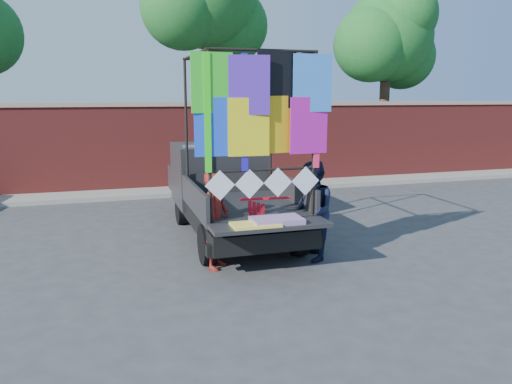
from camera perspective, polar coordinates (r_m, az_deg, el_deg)
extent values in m
plane|color=#38383A|center=(8.83, -0.86, -7.56)|extent=(90.00, 90.00, 0.00)
cube|color=maroon|center=(15.30, -8.17, 5.03)|extent=(30.00, 0.35, 2.50)
cube|color=gray|center=(15.23, -8.30, 9.90)|extent=(30.00, 0.45, 0.12)
cube|color=gray|center=(14.79, -7.63, 0.18)|extent=(30.00, 1.20, 0.12)
cylinder|color=#38281C|center=(16.58, -5.49, 10.67)|extent=(0.36, 0.36, 5.46)
sphere|color=#1B5F24|center=(17.32, -2.84, 18.48)|extent=(2.40, 2.40, 2.40)
sphere|color=#1B5F24|center=(16.36, -8.37, 20.20)|extent=(2.60, 2.60, 2.60)
cylinder|color=#38281C|center=(18.99, 14.39, 9.04)|extent=(0.36, 0.36, 4.55)
sphere|color=#1B5F24|center=(19.09, 14.78, 16.85)|extent=(3.20, 3.20, 3.20)
sphere|color=#1B5F24|center=(19.85, 16.35, 14.65)|extent=(2.40, 2.40, 2.40)
sphere|color=#1B5F24|center=(18.40, 13.02, 16.15)|extent=(2.60, 2.60, 2.60)
sphere|color=#1B5F24|center=(18.83, 16.71, 18.84)|extent=(2.20, 2.20, 2.20)
cylinder|color=black|center=(11.16, -8.44, -1.89)|extent=(0.23, 0.69, 0.69)
cylinder|color=black|center=(8.47, -5.56, -5.97)|extent=(0.23, 0.69, 0.69)
cylinder|color=black|center=(11.50, -0.38, -1.38)|extent=(0.23, 0.69, 0.69)
cylinder|color=black|center=(8.92, 4.80, -5.09)|extent=(0.23, 0.69, 0.69)
cube|color=black|center=(9.88, -2.51, -2.40)|extent=(1.78, 4.39, 0.31)
cube|color=black|center=(9.07, -1.29, -1.70)|extent=(1.88, 2.40, 0.10)
cube|color=black|center=(8.83, -7.05, -0.62)|extent=(0.06, 2.40, 0.47)
cube|color=black|center=(9.31, 4.16, 0.04)|extent=(0.06, 2.40, 0.47)
cube|color=black|center=(10.15, -3.09, 0.97)|extent=(1.88, 0.06, 0.47)
cube|color=black|center=(11.11, -4.35, 2.10)|extent=(1.88, 1.67, 1.31)
cube|color=#8C9EAD|center=(10.60, -3.82, 3.96)|extent=(1.67, 0.06, 0.57)
cube|color=#8C9EAD|center=(11.84, -5.19, 3.65)|extent=(1.67, 0.10, 0.73)
cube|color=black|center=(12.27, -5.50, 1.68)|extent=(1.83, 0.94, 0.57)
cube|color=black|center=(7.71, 1.65, -3.84)|extent=(1.88, 0.57, 0.06)
cube|color=black|center=(8.04, 1.09, -6.16)|extent=(1.93, 0.16, 0.19)
cylinder|color=black|center=(7.61, -5.34, 6.16)|extent=(0.05, 0.05, 2.61)
cylinder|color=black|center=(9.76, -7.97, 7.15)|extent=(0.05, 0.05, 2.61)
cylinder|color=black|center=(8.13, 6.65, 6.44)|extent=(0.05, 0.05, 2.61)
cylinder|color=black|center=(10.17, 1.69, 7.40)|extent=(0.05, 0.05, 2.61)
cylinder|color=black|center=(7.83, 0.88, 15.91)|extent=(1.78, 0.05, 0.05)
cylinder|color=black|center=(9.94, -3.12, 14.85)|extent=(1.78, 0.05, 0.05)
cylinder|color=black|center=(8.69, -7.02, 15.34)|extent=(0.05, 2.25, 0.05)
cylinder|color=black|center=(9.14, 4.00, 15.17)|extent=(0.05, 2.25, 0.05)
cylinder|color=black|center=(7.89, 0.84, 2.55)|extent=(1.78, 0.04, 0.04)
cube|color=#31DB26|center=(7.58, -4.87, 12.47)|extent=(0.65, 0.02, 0.89)
cube|color=#4922AE|center=(7.67, -0.89, 12.49)|extent=(0.65, 0.02, 0.89)
cube|color=black|center=(7.87, 2.77, 12.44)|extent=(0.65, 0.02, 0.89)
cube|color=#317EE9|center=(8.02, 6.47, 12.36)|extent=(0.65, 0.02, 0.89)
cube|color=blue|center=(7.59, -4.79, 7.34)|extent=(0.65, 0.02, 0.89)
cube|color=yellow|center=(7.68, -0.88, 7.42)|extent=(0.65, 0.02, 0.89)
cube|color=gold|center=(7.88, 2.72, 7.50)|extent=(0.65, 0.02, 0.89)
cube|color=#C716AA|center=(8.03, 6.37, 7.51)|extent=(0.65, 0.02, 0.89)
cube|color=#2EE81D|center=(7.54, -5.57, 8.89)|extent=(0.10, 0.01, 1.78)
cube|color=#FF2A5A|center=(8.08, 7.03, 9.00)|extent=(0.10, 0.01, 1.78)
cube|color=#2215C5|center=(7.68, -1.31, 8.98)|extent=(0.10, 0.01, 1.78)
cube|color=white|center=(7.71, -4.14, 0.75)|extent=(0.47, 0.01, 0.47)
cube|color=white|center=(7.82, -0.75, 0.93)|extent=(0.47, 0.01, 0.47)
cube|color=white|center=(7.96, 2.52, 1.10)|extent=(0.47, 0.01, 0.47)
cube|color=white|center=(8.13, 5.68, 1.26)|extent=(0.47, 0.01, 0.47)
cube|color=#FC3861|center=(7.72, 2.39, -3.25)|extent=(0.78, 0.47, 0.08)
cube|color=#FCE34F|center=(7.55, -0.06, -3.74)|extent=(0.73, 0.42, 0.04)
imported|color=maroon|center=(8.16, -4.54, -3.25)|extent=(0.64, 0.70, 1.61)
imported|color=black|center=(8.58, 6.45, -2.16)|extent=(0.77, 0.92, 1.73)
cube|color=red|center=(8.27, 1.10, -0.74)|extent=(0.86, 0.11, 0.04)
cube|color=red|center=(8.23, -0.67, -2.74)|extent=(0.05, 0.02, 0.50)
cube|color=red|center=(8.26, -0.19, -2.84)|extent=(0.05, 0.02, 0.50)
cube|color=red|center=(8.28, 0.30, -2.94)|extent=(0.05, 0.02, 0.50)
cube|color=red|center=(8.31, 0.78, -3.04)|extent=(0.05, 0.02, 0.50)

